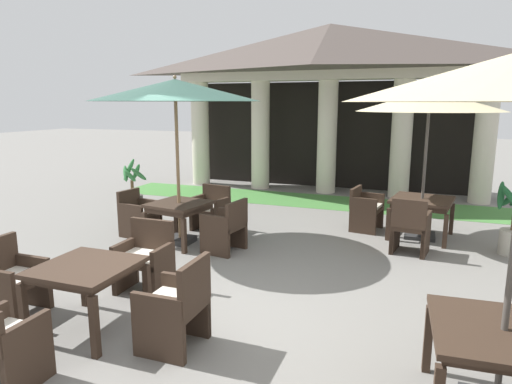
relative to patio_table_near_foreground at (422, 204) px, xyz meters
name	(u,v)px	position (x,y,z in m)	size (l,w,h in m)	color
ground_plane	(190,311)	(-2.47, -4.07, -0.62)	(60.00, 60.00, 0.00)	gray
background_pavilion	(330,67)	(-2.47, 3.63, 2.67)	(8.75, 2.89, 4.37)	beige
lawn_strip	(315,201)	(-2.47, 2.33, -0.62)	(10.55, 1.62, 0.01)	#47843D
patio_table_near_foreground	(422,204)	(0.00, 0.00, 0.00)	(1.15, 1.15, 0.72)	#38281E
patio_umbrella_near_foreground	(429,102)	(0.00, 0.00, 1.78)	(2.48, 2.48, 2.67)	#2D2D2D
patio_chair_near_foreground_south	(410,228)	(-0.15, -1.00, -0.19)	(0.62, 0.61, 0.92)	#38281E
patio_chair_near_foreground_west	(365,209)	(-1.00, 0.15, -0.21)	(0.59, 0.69, 0.81)	#38281E
patio_table_mid_left	(179,208)	(-3.89, -1.81, -0.01)	(1.03, 1.03, 0.72)	#38281E
patio_umbrella_mid_left	(175,91)	(-3.89, -1.81, 1.95)	(2.79, 2.79, 2.83)	#2D2D2D
patio_chair_mid_left_north	(211,209)	(-3.75, -0.88, -0.22)	(0.70, 0.58, 0.84)	#38281E
patio_chair_mid_left_east	(226,227)	(-2.96, -1.96, -0.21)	(0.63, 0.68, 0.87)	#38281E
patio_chair_mid_left_west	(139,214)	(-4.82, -1.67, -0.23)	(0.66, 0.62, 0.83)	#38281E
patio_table_mid_right	(503,340)	(0.62, -4.82, 0.02)	(1.08, 1.08, 0.73)	#38281E
patio_table_far_back	(87,273)	(-3.27, -4.80, 0.01)	(0.95, 0.95, 0.72)	#38281E
patio_chair_far_back_north	(145,259)	(-3.28, -3.74, -0.20)	(0.64, 0.51, 0.91)	#38281E
patio_chair_far_back_west	(13,281)	(-4.33, -4.81, -0.22)	(0.53, 0.55, 0.89)	#38281E
patio_chair_far_back_east	(176,307)	(-2.21, -4.80, -0.20)	(0.56, 0.60, 0.93)	#38281E
patio_chair_far_back_south	(2,344)	(-3.26, -5.86, -0.24)	(0.55, 0.51, 0.80)	#38281E
potted_palm_left_edge	(133,194)	(-6.24, 0.13, -0.28)	(0.56, 0.54, 1.15)	#47423D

